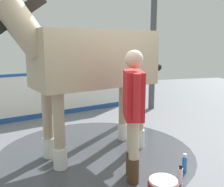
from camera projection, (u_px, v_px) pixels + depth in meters
The scene contains 8 objects.
ground_plane at pixel (115, 156), 4.20m from camera, with size 16.00×16.00×0.02m, color slate.
wet_patch at pixel (96, 151), 4.37m from camera, with size 3.25×3.25×0.00m, color #42444C.
barrier_wall at pixel (44, 97), 6.33m from camera, with size 1.53×4.45×1.11m.
roof_post_far at pixel (153, 53), 6.99m from camera, with size 0.16×0.16×3.08m, color #4C4C51.
horse at pixel (88, 61), 4.01m from camera, with size 1.43×3.20×2.68m.
handler at pixel (133, 107), 3.31m from camera, with size 0.67×0.32×1.71m.
bottle_shampoo at pixel (180, 175), 3.33m from camera, with size 0.06×0.06×0.27m.
bottle_spray at pixel (184, 164), 3.65m from camera, with size 0.07×0.07×0.27m.
Camera 1 is at (-3.79, 1.08, 1.78)m, focal length 41.72 mm.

